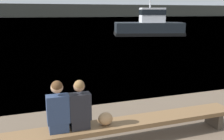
% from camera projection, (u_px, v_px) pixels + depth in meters
% --- Properties ---
extents(water_surface, '(240.00, 240.00, 0.00)m').
position_uv_depth(water_surface, '(27.00, 17.00, 117.40)').
color(water_surface, teal).
rests_on(water_surface, ground).
extents(far_shoreline, '(600.00, 12.00, 6.29)m').
position_uv_depth(far_shoreline, '(26.00, 11.00, 121.87)').
color(far_shoreline, '#4C4C42').
rests_on(far_shoreline, ground).
extents(bench_main, '(7.46, 0.53, 0.44)m').
position_uv_depth(bench_main, '(66.00, 134.00, 4.70)').
color(bench_main, brown).
rests_on(bench_main, ground).
extents(person_left, '(0.40, 0.42, 0.99)m').
position_uv_depth(person_left, '(58.00, 109.00, 4.55)').
color(person_left, navy).
rests_on(person_left, bench_main).
extents(person_right, '(0.40, 0.41, 0.96)m').
position_uv_depth(person_right, '(79.00, 108.00, 4.68)').
color(person_right, black).
rests_on(person_right, bench_main).
extents(shopping_bag, '(0.29, 0.23, 0.26)m').
position_uv_depth(shopping_bag, '(105.00, 119.00, 4.87)').
color(shopping_bag, '#9E754C').
rests_on(shopping_bag, bench_main).
extents(tugboat_red, '(8.23, 5.15, 5.60)m').
position_uv_depth(tugboat_red, '(149.00, 27.00, 28.19)').
color(tugboat_red, black).
rests_on(tugboat_red, water_surface).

